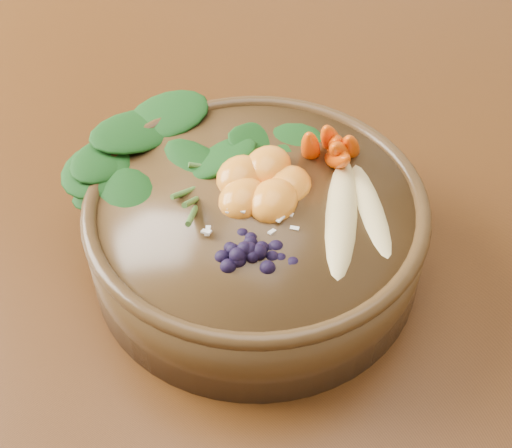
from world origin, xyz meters
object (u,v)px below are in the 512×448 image
Objects in this scene: stoneware_bowl at (256,233)px; kale_heap at (219,130)px; mandarin_cluster at (263,173)px; blueberry_pile at (245,238)px; dining_table at (271,211)px; carrot_cluster at (333,114)px; banana_halves at (358,200)px.

kale_heap reaches higher than stoneware_bowl.
mandarin_cluster is 0.07m from blueberry_pile.
blueberry_pile is (0.07, -0.19, 0.18)m from dining_table.
kale_heap is at bearing -169.49° from carrot_cluster.
blueberry_pile is (0.02, -0.05, 0.05)m from stoneware_bowl.
dining_table is at bearing 92.18° from kale_heap.
kale_heap is at bearing 156.45° from banana_halves.
kale_heap is 0.05m from mandarin_cluster.
stoneware_bowl is 1.79× the size of banana_halves.
blueberry_pile is at bearing -72.64° from mandarin_cluster.
stoneware_bowl is 3.62× the size of carrot_cluster.
mandarin_cluster reaches higher than dining_table.
stoneware_bowl is 0.08m from banana_halves.
carrot_cluster is at bearing 66.82° from mandarin_cluster.
dining_table is 9.86× the size of kale_heap.
mandarin_cluster is (0.05, -0.02, -0.01)m from kale_heap.
kale_heap reaches higher than dining_table.
blueberry_pile is at bearing -109.55° from carrot_cluster.
blueberry_pile is at bearing -51.58° from kale_heap.
kale_heap is at bearing -87.82° from dining_table.
mandarin_cluster is at bearing -129.81° from carrot_cluster.
banana_halves reaches higher than stoneware_bowl.
dining_table is 23.41× the size of carrot_cluster.
carrot_cluster is 0.87× the size of mandarin_cluster.
kale_heap is (-0.05, 0.04, 0.05)m from stoneware_bowl.
banana_halves is at bearing -43.05° from dining_table.
carrot_cluster is at bearing -38.07° from dining_table.
carrot_cluster reaches higher than dining_table.
dining_table is at bearing 113.12° from mandarin_cluster.
kale_heap is 0.11m from blueberry_pile.
stoneware_bowl is 1.53× the size of kale_heap.
kale_heap is at bearing 143.49° from stoneware_bowl.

